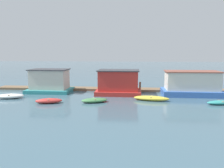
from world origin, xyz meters
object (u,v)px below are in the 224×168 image
(houseboat_blue, at_px, (192,84))
(dinghy_yellow, at_px, (151,98))
(houseboat_teal, at_px, (50,82))
(dinghy_red, at_px, (49,101))
(dinghy_teal, at_px, (221,102))
(mooring_post_near_left, at_px, (140,87))
(dinghy_green, at_px, (94,100))
(houseboat_red, at_px, (118,83))
(mooring_post_far_left, at_px, (120,86))
(dinghy_white, at_px, (10,96))

(houseboat_blue, height_order, dinghy_yellow, houseboat_blue)
(houseboat_teal, distance_m, dinghy_red, 6.86)
(dinghy_teal, distance_m, mooring_post_near_left, 10.16)
(dinghy_green, bearing_deg, mooring_post_near_left, 51.82)
(houseboat_teal, xyz_separation_m, houseboat_red, (9.28, -0.64, 0.04))
(houseboat_red, height_order, dinghy_red, houseboat_red)
(dinghy_teal, xyz_separation_m, mooring_post_far_left, (-10.74, 6.20, 0.54))
(houseboat_teal, distance_m, houseboat_red, 9.30)
(dinghy_green, distance_m, dinghy_yellow, 6.33)
(houseboat_blue, height_order, dinghy_green, houseboat_blue)
(dinghy_red, xyz_separation_m, dinghy_teal, (17.80, 1.12, -0.05))
(dinghy_white, distance_m, dinghy_yellow, 16.27)
(dinghy_red, bearing_deg, houseboat_teal, 110.10)
(dinghy_teal, xyz_separation_m, mooring_post_near_left, (-8.04, 6.20, 0.49))
(houseboat_teal, distance_m, dinghy_yellow, 13.83)
(dinghy_red, height_order, dinghy_green, dinghy_red)
(dinghy_teal, bearing_deg, houseboat_teal, 165.45)
(houseboat_blue, xyz_separation_m, dinghy_yellow, (-5.21, -3.63, -1.14))
(dinghy_red, bearing_deg, houseboat_blue, 20.38)
(dinghy_green, xyz_separation_m, dinghy_yellow, (6.16, 1.46, 0.03))
(houseboat_red, bearing_deg, dinghy_yellow, -40.76)
(dinghy_yellow, bearing_deg, houseboat_blue, 34.86)
(houseboat_teal, xyz_separation_m, dinghy_green, (7.02, -5.46, -1.21))
(mooring_post_near_left, bearing_deg, houseboat_teal, -175.38)
(mooring_post_near_left, bearing_deg, dinghy_white, -160.36)
(dinghy_white, xyz_separation_m, mooring_post_near_left, (15.16, 5.41, 0.42))
(houseboat_teal, bearing_deg, dinghy_teal, -14.55)
(dinghy_green, distance_m, dinghy_teal, 13.10)
(dinghy_green, height_order, mooring_post_near_left, mooring_post_near_left)
(dinghy_red, distance_m, mooring_post_far_left, 10.18)
(mooring_post_near_left, bearing_deg, mooring_post_far_left, 180.00)
(dinghy_white, xyz_separation_m, dinghy_green, (10.10, -1.02, -0.05))
(houseboat_red, xyz_separation_m, houseboat_blue, (9.12, 0.26, -0.07))
(mooring_post_far_left, bearing_deg, dinghy_red, -133.96)
(houseboat_red, distance_m, dinghy_white, 12.99)
(dinghy_yellow, bearing_deg, mooring_post_near_left, 102.51)
(dinghy_white, height_order, dinghy_teal, dinghy_white)
(houseboat_blue, relative_size, dinghy_green, 2.33)
(houseboat_red, height_order, dinghy_teal, houseboat_red)
(dinghy_green, xyz_separation_m, mooring_post_near_left, (5.06, 6.43, 0.47))
(mooring_post_far_left, bearing_deg, dinghy_teal, -29.99)
(houseboat_red, height_order, dinghy_white, houseboat_red)
(mooring_post_near_left, height_order, mooring_post_far_left, mooring_post_far_left)
(houseboat_teal, relative_size, dinghy_yellow, 1.43)
(dinghy_green, bearing_deg, dinghy_red, -169.32)
(houseboat_teal, relative_size, mooring_post_near_left, 4.12)
(dinghy_red, bearing_deg, dinghy_white, 160.53)
(dinghy_green, bearing_deg, houseboat_teal, 142.14)
(houseboat_teal, xyz_separation_m, mooring_post_near_left, (12.08, 0.98, -0.74))
(houseboat_red, distance_m, mooring_post_far_left, 1.77)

